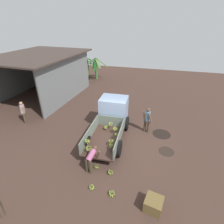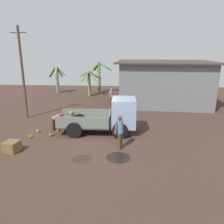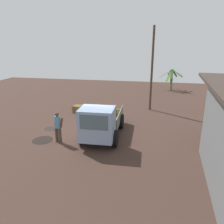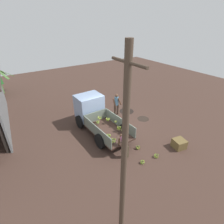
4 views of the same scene
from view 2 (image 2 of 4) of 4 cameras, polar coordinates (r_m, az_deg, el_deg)
The scene contains 17 objects.
ground at distance 12.84m, azimuth -4.96°, elevation -5.91°, with size 36.00×36.00×0.00m, color #412D25.
mud_patch_0 at distance 10.18m, azimuth -7.83°, elevation -12.11°, with size 0.85×0.85×0.01m, color black.
mud_patch_1 at distance 10.24m, azimuth 1.67°, elevation -11.77°, with size 1.13×1.13×0.01m, color black.
cargo_truck at distance 12.80m, azimuth 0.86°, elevation -0.86°, with size 4.58×2.12×2.08m.
warehouse_shed at distance 20.31m, azimuth 14.93°, elevation 9.57°, with size 8.73×6.92×3.82m.
utility_pole at distance 16.48m, azimuth -22.32°, elevation 9.42°, with size 1.08×0.17×6.31m.
banana_palm_0 at distance 23.38m, azimuth -5.97°, elevation 7.63°, with size 2.28×2.61×2.61m.
banana_palm_1 at distance 25.62m, azimuth -14.15°, elevation 8.27°, with size 2.21×2.40×3.00m.
banana_palm_2 at distance 24.77m, azimuth -3.38°, elevation 9.16°, with size 2.58×2.60×3.44m.
person_foreground_visitor at distance 10.75m, azimuth 2.06°, elevation -4.84°, with size 0.49×0.69×1.72m.
person_worker_loading at distance 13.64m, azimuth -14.20°, elevation -1.94°, with size 0.80×0.64×1.13m.
person_bystander_near_shed at distance 18.83m, azimuth -0.18°, elevation 4.03°, with size 0.59×0.49×1.60m.
banana_bunch_on_ground_0 at distance 13.10m, azimuth -20.64°, elevation -5.91°, with size 0.27×0.27×0.21m.
banana_bunch_on_ground_1 at distance 13.62m, azimuth -13.87°, elevation -4.55°, with size 0.22×0.24×0.19m.
banana_bunch_on_ground_2 at distance 13.85m, azimuth -18.74°, elevation -4.62°, with size 0.24×0.24×0.20m.
banana_bunch_on_ground_3 at distance 13.00m, azimuth -15.65°, elevation -5.62°, with size 0.27×0.25×0.21m.
wooden_crate_0 at distance 11.72m, azimuth -24.71°, elevation -8.20°, with size 0.65×0.65×0.52m, color brown.
Camera 2 is at (1.94, -11.77, 4.75)m, focal length 35.00 mm.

